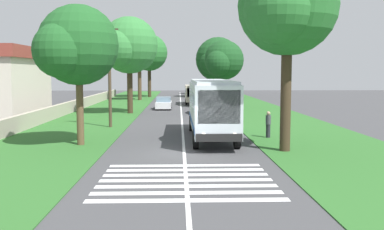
{
  "coord_description": "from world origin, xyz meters",
  "views": [
    {
      "loc": [
        -22.32,
        0.28,
        4.22
      ],
      "look_at": [
        4.29,
        -0.54,
        1.6
      ],
      "focal_mm": 40.59,
      "sensor_mm": 36.0,
      "label": 1
    }
  ],
  "objects_px": {
    "trailing_car_0": "(200,107)",
    "roadside_tree_right_0": "(285,8)",
    "coach_bus": "(211,105)",
    "trailing_car_1": "(164,103)",
    "pedestrian": "(268,124)",
    "utility_pole": "(110,73)",
    "roadside_tree_left_3": "(76,47)",
    "roadside_tree_right_3": "(211,58)",
    "roadside_tree_left_0": "(148,54)",
    "roadside_tree_right_2": "(217,60)",
    "roadside_tree_left_2": "(139,56)",
    "roadside_tree_left_1": "(127,47)",
    "roadside_tree_right_1": "(223,61)",
    "trailing_minibus_0": "(193,93)"
  },
  "relations": [
    {
      "from": "trailing_car_0",
      "to": "roadside_tree_right_0",
      "type": "relative_size",
      "value": 0.42
    },
    {
      "from": "coach_bus",
      "to": "trailing_car_1",
      "type": "distance_m",
      "value": 22.68
    },
    {
      "from": "pedestrian",
      "to": "utility_pole",
      "type": "bearing_deg",
      "value": 62.51
    },
    {
      "from": "roadside_tree_left_3",
      "to": "utility_pole",
      "type": "relative_size",
      "value": 1.0
    },
    {
      "from": "roadside_tree_left_3",
      "to": "roadside_tree_right_3",
      "type": "relative_size",
      "value": 0.85
    },
    {
      "from": "roadside_tree_right_3",
      "to": "roadside_tree_left_0",
      "type": "bearing_deg",
      "value": 127.02
    },
    {
      "from": "roadside_tree_right_0",
      "to": "roadside_tree_right_3",
      "type": "xyz_separation_m",
      "value": [
        60.19,
        -0.67,
        -0.6
      ]
    },
    {
      "from": "roadside_tree_right_2",
      "to": "coach_bus",
      "type": "bearing_deg",
      "value": 174.52
    },
    {
      "from": "roadside_tree_left_3",
      "to": "pedestrian",
      "type": "bearing_deg",
      "value": -78.07
    },
    {
      "from": "trailing_car_1",
      "to": "roadside_tree_right_3",
      "type": "bearing_deg",
      "value": -13.5
    },
    {
      "from": "roadside_tree_left_2",
      "to": "roadside_tree_right_2",
      "type": "relative_size",
      "value": 0.9
    },
    {
      "from": "roadside_tree_left_3",
      "to": "trailing_car_0",
      "type": "bearing_deg",
      "value": -22.52
    },
    {
      "from": "roadside_tree_right_0",
      "to": "roadside_tree_right_2",
      "type": "xyz_separation_m",
      "value": [
        50.87,
        -0.97,
        -1.27
      ]
    },
    {
      "from": "roadside_tree_left_1",
      "to": "roadside_tree_left_3",
      "type": "height_order",
      "value": "roadside_tree_left_1"
    },
    {
      "from": "coach_bus",
      "to": "roadside_tree_left_1",
      "type": "relative_size",
      "value": 1.14
    },
    {
      "from": "roadside_tree_left_2",
      "to": "roadside_tree_right_3",
      "type": "xyz_separation_m",
      "value": [
        16.63,
        -12.22,
        0.24
      ]
    },
    {
      "from": "roadside_tree_right_1",
      "to": "roadside_tree_right_2",
      "type": "relative_size",
      "value": 0.8
    },
    {
      "from": "roadside_tree_left_3",
      "to": "coach_bus",
      "type": "bearing_deg",
      "value": -72.02
    },
    {
      "from": "roadside_tree_left_2",
      "to": "roadside_tree_left_3",
      "type": "distance_m",
      "value": 41.24
    },
    {
      "from": "utility_pole",
      "to": "trailing_car_1",
      "type": "bearing_deg",
      "value": -11.9
    },
    {
      "from": "roadside_tree_right_0",
      "to": "roadside_tree_left_2",
      "type": "bearing_deg",
      "value": 14.86
    },
    {
      "from": "roadside_tree_right_2",
      "to": "roadside_tree_left_0",
      "type": "bearing_deg",
      "value": 86.21
    },
    {
      "from": "roadside_tree_left_1",
      "to": "trailing_minibus_0",
      "type": "bearing_deg",
      "value": -28.19
    },
    {
      "from": "trailing_minibus_0",
      "to": "roadside_tree_right_3",
      "type": "xyz_separation_m",
      "value": [
        25.05,
        -4.25,
        5.38
      ]
    },
    {
      "from": "roadside_tree_left_1",
      "to": "roadside_tree_right_3",
      "type": "distance_m",
      "value": 39.99
    },
    {
      "from": "roadside_tree_left_2",
      "to": "roadside_tree_left_3",
      "type": "bearing_deg",
      "value": -179.72
    },
    {
      "from": "trailing_car_0",
      "to": "roadside_tree_left_0",
      "type": "height_order",
      "value": "roadside_tree_left_0"
    },
    {
      "from": "trailing_car_1",
      "to": "utility_pole",
      "type": "distance_m",
      "value": 17.43
    },
    {
      "from": "utility_pole",
      "to": "roadside_tree_left_0",
      "type": "bearing_deg",
      "value": -0.15
    },
    {
      "from": "trailing_car_0",
      "to": "roadside_tree_right_3",
      "type": "bearing_deg",
      "value": -5.87
    },
    {
      "from": "roadside_tree_left_2",
      "to": "utility_pole",
      "type": "distance_m",
      "value": 33.15
    },
    {
      "from": "trailing_minibus_0",
      "to": "roadside_tree_left_1",
      "type": "height_order",
      "value": "roadside_tree_left_1"
    },
    {
      "from": "roadside_tree_right_2",
      "to": "pedestrian",
      "type": "height_order",
      "value": "roadside_tree_right_2"
    },
    {
      "from": "trailing_car_1",
      "to": "utility_pole",
      "type": "xyz_separation_m",
      "value": [
        -16.7,
        3.52,
        3.53
      ]
    },
    {
      "from": "roadside_tree_right_1",
      "to": "roadside_tree_right_2",
      "type": "distance_m",
      "value": 21.22
    },
    {
      "from": "roadside_tree_left_3",
      "to": "roadside_tree_right_1",
      "type": "xyz_separation_m",
      "value": [
        27.36,
        -11.18,
        -0.06
      ]
    },
    {
      "from": "coach_bus",
      "to": "roadside_tree_right_3",
      "type": "height_order",
      "value": "roadside_tree_right_3"
    },
    {
      "from": "roadside_tree_right_2",
      "to": "roadside_tree_right_0",
      "type": "bearing_deg",
      "value": 178.91
    },
    {
      "from": "trailing_car_0",
      "to": "roadside_tree_right_3",
      "type": "distance_m",
      "value": 39.08
    },
    {
      "from": "roadside_tree_right_3",
      "to": "utility_pole",
      "type": "xyz_separation_m",
      "value": [
        -49.68,
        11.44,
        -2.73
      ]
    },
    {
      "from": "roadside_tree_left_3",
      "to": "roadside_tree_right_3",
      "type": "height_order",
      "value": "roadside_tree_right_3"
    },
    {
      "from": "roadside_tree_left_2",
      "to": "roadside_tree_left_3",
      "type": "xyz_separation_m",
      "value": [
        -41.22,
        -0.2,
        -1.05
      ]
    },
    {
      "from": "roadside_tree_left_0",
      "to": "roadside_tree_right_0",
      "type": "bearing_deg",
      "value": -168.33
    },
    {
      "from": "trailing_car_1",
      "to": "utility_pole",
      "type": "height_order",
      "value": "utility_pole"
    },
    {
      "from": "roadside_tree_right_0",
      "to": "utility_pole",
      "type": "xyz_separation_m",
      "value": [
        10.51,
        10.77,
        -3.33
      ]
    },
    {
      "from": "coach_bus",
      "to": "roadside_tree_right_0",
      "type": "height_order",
      "value": "roadside_tree_right_0"
    },
    {
      "from": "roadside_tree_left_0",
      "to": "pedestrian",
      "type": "xyz_separation_m",
      "value": [
        -46.86,
        -10.9,
        -6.45
      ]
    },
    {
      "from": "coach_bus",
      "to": "roadside_tree_right_2",
      "type": "xyz_separation_m",
      "value": [
        45.97,
        -4.41,
        4.1
      ]
    },
    {
      "from": "trailing_car_1",
      "to": "roadside_tree_left_3",
      "type": "height_order",
      "value": "roadside_tree_left_3"
    },
    {
      "from": "utility_pole",
      "to": "roadside_tree_left_1",
      "type": "bearing_deg",
      "value": -0.35
    }
  ]
}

